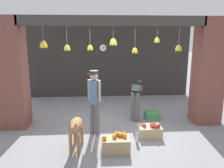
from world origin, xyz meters
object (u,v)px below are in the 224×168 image
at_px(shopkeeper, 94,98).
at_px(worker_stooping, 137,95).
at_px(dog, 76,127).
at_px(fruit_crate_oranges, 116,144).
at_px(produce_box_green, 152,115).
at_px(fruit_crate_apples, 150,130).
at_px(water_bottle, 137,137).
at_px(wall_clock, 103,48).

height_order(shopkeeper, worker_stooping, shopkeeper).
height_order(dog, shopkeeper, shopkeeper).
xyz_separation_m(worker_stooping, fruit_crate_oranges, (-0.76, -1.85, -0.55)).
distance_m(shopkeeper, fruit_crate_oranges, 1.23).
height_order(dog, worker_stooping, worker_stooping).
bearing_deg(produce_box_green, fruit_crate_apples, -106.45).
bearing_deg(fruit_crate_apples, shopkeeper, 171.86).
relative_size(worker_stooping, water_bottle, 3.64).
height_order(fruit_crate_apples, water_bottle, fruit_crate_apples).
height_order(dog, fruit_crate_apples, dog).
bearing_deg(fruit_crate_oranges, shopkeeper, 117.41).
height_order(worker_stooping, fruit_crate_apples, worker_stooping).
distance_m(worker_stooping, fruit_crate_oranges, 2.08).
bearing_deg(shopkeeper, wall_clock, -66.84).
height_order(fruit_crate_apples, wall_clock, wall_clock).
bearing_deg(fruit_crate_oranges, wall_clock, 92.00).
bearing_deg(water_bottle, worker_stooping, 80.60).
distance_m(dog, fruit_crate_apples, 1.83).
bearing_deg(worker_stooping, water_bottle, -78.71).
height_order(shopkeeper, produce_box_green, shopkeeper).
bearing_deg(dog, fruit_crate_apples, 112.13).
bearing_deg(fruit_crate_apples, worker_stooping, 95.78).
distance_m(fruit_crate_oranges, wall_clock, 4.71).
distance_m(water_bottle, wall_clock, 4.44).
xyz_separation_m(shopkeeper, fruit_crate_apples, (1.32, -0.19, -0.78)).
bearing_deg(dog, shopkeeper, 157.01).
relative_size(fruit_crate_apples, wall_clock, 1.97).
bearing_deg(fruit_crate_apples, fruit_crate_oranges, -142.41).
bearing_deg(wall_clock, fruit_crate_oranges, -88.00).
bearing_deg(worker_stooping, shopkeeper, -119.81).
xyz_separation_m(dog, shopkeeper, (0.38, 0.75, 0.41)).
xyz_separation_m(shopkeeper, worker_stooping, (1.20, 0.99, -0.20)).
height_order(worker_stooping, produce_box_green, worker_stooping).
distance_m(worker_stooping, wall_clock, 2.93).
xyz_separation_m(shopkeeper, fruit_crate_oranges, (0.45, -0.86, -0.76)).
height_order(shopkeeper, water_bottle, shopkeeper).
xyz_separation_m(dog, produce_box_green, (2.03, 1.67, -0.39)).
bearing_deg(shopkeeper, produce_box_green, -122.85).
distance_m(dog, fruit_crate_oranges, 0.90).
relative_size(worker_stooping, wall_clock, 3.93).
height_order(dog, produce_box_green, dog).
height_order(shopkeeper, fruit_crate_oranges, shopkeeper).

